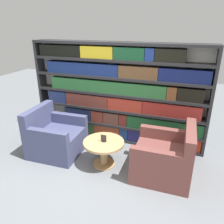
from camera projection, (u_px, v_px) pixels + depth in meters
name	position (u px, v px, depth m)	size (l,w,h in m)	color
ground_plane	(90.00, 175.00, 3.52)	(14.00, 14.00, 0.00)	slate
bookshelf	(119.00, 95.00, 4.30)	(3.47, 0.30, 1.96)	silver
armchair_left	(55.00, 138.00, 4.06)	(0.90, 0.89, 0.86)	#42476B
armchair_right	(165.00, 158.00, 3.43)	(0.89, 0.88, 0.86)	brown
coffee_table	(104.00, 148.00, 3.67)	(0.68, 0.68, 0.45)	tan
table_sign	(104.00, 139.00, 3.60)	(0.10, 0.06, 0.12)	black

